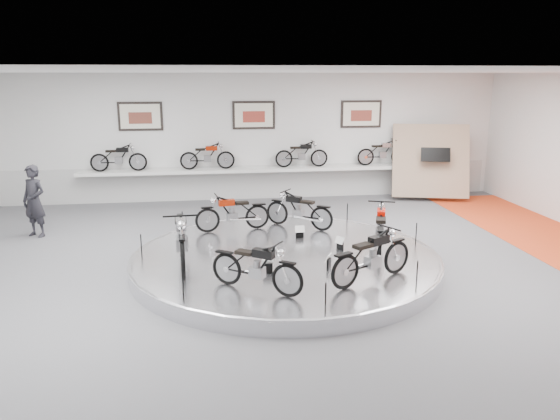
{
  "coord_description": "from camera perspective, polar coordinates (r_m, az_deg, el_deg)",
  "views": [
    {
      "loc": [
        -1.64,
        -10.41,
        3.94
      ],
      "look_at": [
        -0.07,
        0.6,
        1.18
      ],
      "focal_mm": 35.0,
      "sensor_mm": 36.0,
      "label": 1
    }
  ],
  "objects": [
    {
      "name": "bike_a",
      "position": [
        11.71,
        10.46,
        -1.86
      ],
      "size": [
        1.11,
        1.79,
        0.99
      ],
      "primitive_type": null,
      "rotation": [
        0.0,
        0.0,
        1.24
      ],
      "color": "red",
      "rests_on": "display_platform"
    },
    {
      "name": "poster_right",
      "position": [
        18.15,
        8.48,
        9.89
      ],
      "size": [
        1.35,
        0.06,
        0.88
      ],
      "primitive_type": "cube",
      "color": "silver",
      "rests_on": "wall_back"
    },
    {
      "name": "shelf_bike_a",
      "position": [
        17.48,
        -16.51,
        5.08
      ],
      "size": [
        1.22,
        0.43,
        0.73
      ],
      "primitive_type": null,
      "color": "black",
      "rests_on": "shelf"
    },
    {
      "name": "poster_center",
      "position": [
        17.49,
        -2.75,
        9.87
      ],
      "size": [
        1.35,
        0.06,
        0.88
      ],
      "primitive_type": "cube",
      "color": "silver",
      "rests_on": "wall_back"
    },
    {
      "name": "platform_rim",
      "position": [
        11.44,
        0.56,
        -4.77
      ],
      "size": [
        6.4,
        6.4,
        0.1
      ],
      "primitive_type": "torus",
      "color": "#B2B2BA",
      "rests_on": "display_platform"
    },
    {
      "name": "wall_front",
      "position": [
        4.25,
        16.03,
        -13.85
      ],
      "size": [
        16.0,
        0.0,
        16.0
      ],
      "primitive_type": "plane",
      "rotation": [
        -1.57,
        0.0,
        0.0
      ],
      "color": "silver",
      "rests_on": "floor"
    },
    {
      "name": "shelf",
      "position": [
        17.44,
        -2.61,
        4.23
      ],
      "size": [
        11.0,
        0.55,
        0.1
      ],
      "primitive_type": "cube",
      "color": "silver",
      "rests_on": "wall_back"
    },
    {
      "name": "bike_f",
      "position": [
        9.96,
        9.6,
        -4.74
      ],
      "size": [
        1.72,
        1.28,
        0.96
      ],
      "primitive_type": null,
      "rotation": [
        0.0,
        0.0,
        6.77
      ],
      "color": "black",
      "rests_on": "display_platform"
    },
    {
      "name": "bike_c",
      "position": [
        13.06,
        -4.97,
        -0.25
      ],
      "size": [
        1.59,
        0.76,
        0.9
      ],
      "primitive_type": null,
      "rotation": [
        0.0,
        0.0,
        3.29
      ],
      "color": "maroon",
      "rests_on": "display_platform"
    },
    {
      "name": "ceiling",
      "position": [
        10.53,
        0.86,
        14.27
      ],
      "size": [
        16.0,
        16.0,
        0.0
      ],
      "primitive_type": "plane",
      "rotation": [
        3.14,
        0.0,
        0.0
      ],
      "color": "white",
      "rests_on": "wall_back"
    },
    {
      "name": "display_panel",
      "position": [
        18.22,
        15.45,
        4.96
      ],
      "size": [
        2.56,
        1.52,
        2.3
      ],
      "primitive_type": "cube",
      "rotation": [
        -0.35,
        0.0,
        -0.26
      ],
      "color": "#A18468",
      "rests_on": "floor"
    },
    {
      "name": "floor",
      "position": [
        11.25,
        0.79,
        -6.56
      ],
      "size": [
        16.0,
        16.0,
        0.0
      ],
      "primitive_type": "plane",
      "color": "#555557",
      "rests_on": "ground"
    },
    {
      "name": "visitor",
      "position": [
        14.81,
        -24.3,
        0.85
      ],
      "size": [
        0.78,
        0.7,
        1.8
      ],
      "primitive_type": "imported",
      "rotation": [
        0.0,
        0.0,
        -0.52
      ],
      "color": "black",
      "rests_on": "floor"
    },
    {
      "name": "shelf_bike_b",
      "position": [
        17.29,
        -7.6,
        5.44
      ],
      "size": [
        1.22,
        0.43,
        0.73
      ],
      "primitive_type": null,
      "color": "maroon",
      "rests_on": "shelf"
    },
    {
      "name": "shelf_bike_d",
      "position": [
        18.25,
        10.69,
        5.76
      ],
      "size": [
        1.22,
        0.43,
        0.73
      ],
      "primitive_type": null,
      "color": "#9F9EA3",
      "rests_on": "shelf"
    },
    {
      "name": "bike_b",
      "position": [
        13.28,
        2.01,
        0.03
      ],
      "size": [
        1.54,
        1.35,
        0.9
      ],
      "primitive_type": null,
      "rotation": [
        0.0,
        0.0,
        2.5
      ],
      "color": "black",
      "rests_on": "display_platform"
    },
    {
      "name": "bike_e",
      "position": [
        9.42,
        -2.5,
        -5.89
      ],
      "size": [
        1.55,
        1.32,
        0.89
      ],
      "primitive_type": null,
      "rotation": [
        0.0,
        0.0,
        5.66
      ],
      "color": "black",
      "rests_on": "display_platform"
    },
    {
      "name": "wall_back",
      "position": [
        17.59,
        -2.74,
        7.61
      ],
      "size": [
        16.0,
        0.0,
        16.0
      ],
      "primitive_type": "plane",
      "rotation": [
        1.57,
        0.0,
        0.0
      ],
      "color": "silver",
      "rests_on": "floor"
    },
    {
      "name": "poster_left",
      "position": [
        17.51,
        -14.39,
        9.46
      ],
      "size": [
        1.35,
        0.06,
        0.88
      ],
      "primitive_type": "cube",
      "color": "silver",
      "rests_on": "wall_back"
    },
    {
      "name": "bike_d",
      "position": [
        10.85,
        -10.26,
        -2.76
      ],
      "size": [
        0.78,
        1.95,
        1.13
      ],
      "primitive_type": null,
      "rotation": [
        0.0,
        0.0,
        4.77
      ],
      "color": "#9F9EA3",
      "rests_on": "display_platform"
    },
    {
      "name": "dado_band",
      "position": [
        17.79,
        -2.68,
        2.95
      ],
      "size": [
        15.68,
        0.04,
        1.1
      ],
      "primitive_type": "cube",
      "color": "#BCBCBA",
      "rests_on": "floor"
    },
    {
      "name": "display_platform",
      "position": [
        11.48,
        0.56,
        -5.34
      ],
      "size": [
        6.4,
        6.4,
        0.3
      ],
      "primitive_type": "cylinder",
      "color": "silver",
      "rests_on": "floor"
    },
    {
      "name": "shelf_bike_c",
      "position": [
        17.57,
        2.27,
        5.68
      ],
      "size": [
        1.22,
        0.43,
        0.73
      ],
      "primitive_type": null,
      "color": "black",
      "rests_on": "shelf"
    }
  ]
}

